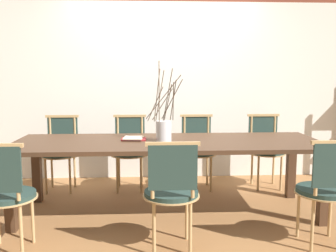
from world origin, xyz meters
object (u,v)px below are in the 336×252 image
Objects in this scene: chair_far_center at (197,148)px; vase_centerpiece at (164,129)px; dining_table at (168,148)px; book_stack at (134,139)px; chair_near_center at (326,187)px.

vase_centerpiece reaches higher than chair_far_center.
book_stack is (-0.35, 0.08, 0.09)m from dining_table.
vase_centerpiece reaches higher than chair_near_center.
vase_centerpiece is at bearing -161.06° from dining_table.
chair_near_center reaches higher than book_stack.
dining_table is 0.20m from vase_centerpiece.
dining_table is 0.37m from book_stack.
chair_near_center is at bearing -34.35° from dining_table.
dining_table is at bearing 64.08° from chair_far_center.
vase_centerpiece reaches higher than book_stack.
chair_far_center reaches higher than dining_table.
book_stack is at bearing 167.39° from dining_table.
chair_near_center is 1.56m from vase_centerpiece.
vase_centerpiece reaches higher than dining_table.
vase_centerpiece is 3.14× the size of book_stack.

